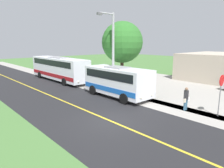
# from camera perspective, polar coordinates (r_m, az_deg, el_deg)

# --- Properties ---
(ground_plane) EXTENTS (120.00, 120.00, 0.00)m
(ground_plane) POSITION_cam_1_polar(r_m,az_deg,el_deg) (13.45, -0.53, -10.22)
(ground_plane) COLOR #477238
(road_surface) EXTENTS (8.00, 100.00, 0.01)m
(road_surface) POSITION_cam_1_polar(r_m,az_deg,el_deg) (13.45, -0.53, -10.21)
(road_surface) COLOR black
(road_surface) RESTS_ON ground
(sidewalk) EXTENTS (2.40, 100.00, 0.01)m
(sidewalk) POSITION_cam_1_polar(r_m,az_deg,el_deg) (17.14, 12.67, -5.66)
(sidewalk) COLOR #9E9991
(sidewalk) RESTS_ON ground
(road_centre_line) EXTENTS (0.16, 100.00, 0.00)m
(road_centre_line) POSITION_cam_1_polar(r_m,az_deg,el_deg) (13.45, -0.53, -10.19)
(road_centre_line) COLOR gold
(road_centre_line) RESTS_ON ground
(shuttle_bus_front) EXTENTS (2.73, 6.96, 2.82)m
(shuttle_bus_front) POSITION_cam_1_polar(r_m,az_deg,el_deg) (18.92, 1.50, 1.06)
(shuttle_bus_front) COLOR white
(shuttle_bus_front) RESTS_ON ground
(transit_bus_rear) EXTENTS (2.61, 11.38, 3.11)m
(transit_bus_rear) POSITION_cam_1_polar(r_m,az_deg,el_deg) (27.96, -14.61, 4.41)
(transit_bus_rear) COLOR white
(transit_bus_rear) RESTS_ON ground
(pedestrian_with_bags) EXTENTS (0.72, 0.34, 1.74)m
(pedestrian_with_bags) POSITION_cam_1_polar(r_m,az_deg,el_deg) (16.17, 19.90, -3.67)
(pedestrian_with_bags) COLOR #335972
(pedestrian_with_bags) RESTS_ON ground
(stop_sign) EXTENTS (0.76, 0.07, 2.88)m
(stop_sign) POSITION_cam_1_polar(r_m,az_deg,el_deg) (15.52, 28.04, -1.07)
(stop_sign) COLOR slate
(stop_sign) RESTS_ON ground
(street_light_pole) EXTENTS (1.97, 0.24, 7.68)m
(street_light_pole) POSITION_cam_1_polar(r_m,az_deg,el_deg) (19.64, 0.05, 9.35)
(street_light_pole) COLOR #9E9EA3
(street_light_pole) RESTS_ON ground
(tree_curbside) EXTENTS (4.37, 4.37, 7.19)m
(tree_curbside) POSITION_cam_1_polar(r_m,az_deg,el_deg) (22.23, 2.87, 11.50)
(tree_curbside) COLOR #4C3826
(tree_curbside) RESTS_ON ground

